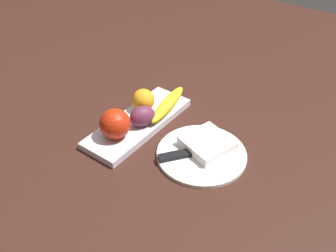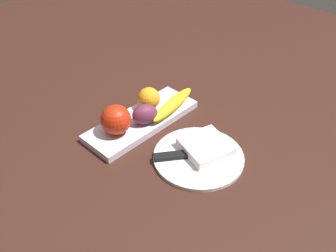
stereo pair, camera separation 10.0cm
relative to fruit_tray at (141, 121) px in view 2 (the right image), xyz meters
name	(u,v)px [view 2 (the right image)]	position (x,y,z in m)	size (l,w,h in m)	color
ground_plane	(135,119)	(0.00, 0.03, -0.01)	(2.40, 2.40, 0.00)	#331A13
fruit_tray	(141,121)	(0.00, 0.00, 0.00)	(0.35, 0.13, 0.02)	silver
apple	(116,120)	(-0.09, 0.00, 0.05)	(0.08, 0.08, 0.08)	#B8250E
banana	(173,104)	(0.10, -0.04, 0.03)	(0.20, 0.04, 0.04)	yellow
orange_near_apple	(149,98)	(0.05, 0.02, 0.04)	(0.07, 0.07, 0.07)	orange
grape_bunch	(145,114)	(-0.01, -0.02, 0.04)	(0.07, 0.05, 0.06)	#622840
dinner_plate	(198,157)	(0.00, -0.22, -0.01)	(0.24, 0.24, 0.01)	white
folded_napkin	(206,147)	(0.03, -0.22, 0.01)	(0.11, 0.12, 0.03)	white
knife	(177,156)	(-0.04, -0.18, 0.00)	(0.16, 0.13, 0.01)	silver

